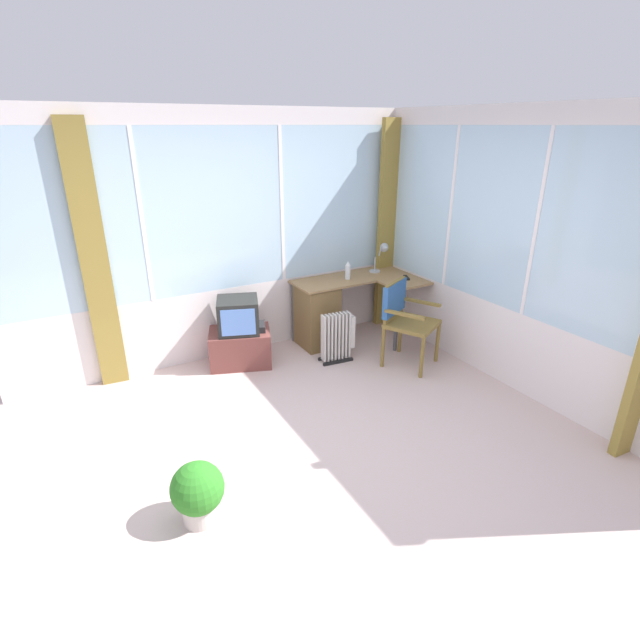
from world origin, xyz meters
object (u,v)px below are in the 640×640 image
(desk, at_px, (323,311))
(desk_lamp, at_px, (383,253))
(tv_remote, at_px, (406,278))
(wooden_armchair, at_px, (402,312))
(potted_plant, at_px, (198,491))
(spray_bottle, at_px, (348,270))
(tv_on_stand, at_px, (240,336))
(space_heater, at_px, (338,337))

(desk, height_order, desk_lamp, desk_lamp)
(tv_remote, relative_size, wooden_armchair, 0.17)
(tv_remote, bearing_deg, potted_plant, -127.31)
(wooden_armchair, bearing_deg, spray_bottle, 102.89)
(tv_on_stand, height_order, potted_plant, tv_on_stand)
(desk, relative_size, spray_bottle, 6.50)
(potted_plant, bearing_deg, tv_remote, 28.79)
(spray_bottle, bearing_deg, wooden_armchair, -77.11)
(desk_lamp, distance_m, space_heater, 1.25)
(spray_bottle, xyz_separation_m, space_heater, (-0.39, -0.44, -0.58))
(desk, distance_m, potted_plant, 2.88)
(desk, distance_m, tv_on_stand, 1.04)
(tv_remote, xyz_separation_m, wooden_armchair, (-0.42, -0.47, -0.18))
(desk_lamp, bearing_deg, wooden_armchair, -112.05)
(wooden_armchair, relative_size, potted_plant, 2.09)
(desk, xyz_separation_m, tv_remote, (0.92, -0.35, 0.35))
(tv_remote, distance_m, space_heater, 1.12)
(tv_on_stand, xyz_separation_m, space_heater, (0.96, -0.45, -0.05))
(wooden_armchair, xyz_separation_m, potted_plant, (-2.57, -1.17, -0.35))
(space_heater, relative_size, potted_plant, 1.28)
(spray_bottle, distance_m, tv_on_stand, 1.45)
(spray_bottle, xyz_separation_m, tv_on_stand, (-1.35, 0.01, -0.53))
(wooden_armchair, height_order, tv_on_stand, wooden_armchair)
(tv_on_stand, bearing_deg, desk, 0.78)
(desk, height_order, tv_remote, tv_remote)
(tv_remote, relative_size, tv_on_stand, 0.20)
(tv_on_stand, relative_size, space_heater, 1.36)
(desk_lamp, distance_m, potted_plant, 3.61)
(tv_remote, distance_m, wooden_armchair, 0.66)
(desk_lamp, bearing_deg, tv_remote, -76.17)
(desk, bearing_deg, tv_on_stand, -179.22)
(desk, height_order, spray_bottle, spray_bottle)
(desk_lamp, bearing_deg, potted_plant, -145.46)
(desk, relative_size, desk_lamp, 3.87)
(desk_lamp, distance_m, tv_remote, 0.43)
(desk_lamp, bearing_deg, tv_on_stand, -179.31)
(wooden_armchair, bearing_deg, tv_remote, 48.17)
(wooden_armchair, relative_size, tv_on_stand, 1.20)
(tv_remote, relative_size, spray_bottle, 0.69)
(tv_remote, xyz_separation_m, potted_plant, (-2.99, -1.64, -0.54))
(desk_lamp, xyz_separation_m, spray_bottle, (-0.52, -0.03, -0.13))
(spray_bottle, relative_size, space_heater, 0.39)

